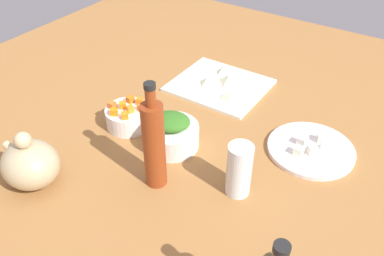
# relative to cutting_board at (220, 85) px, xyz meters

# --- Properties ---
(tabletop) EXTENTS (1.90, 1.90, 0.03)m
(tabletop) POSITION_rel_cutting_board_xyz_m (-0.08, 0.29, -0.02)
(tabletop) COLOR #996635
(tabletop) RESTS_ON ground
(cutting_board) EXTENTS (0.29, 0.26, 0.01)m
(cutting_board) POSITION_rel_cutting_board_xyz_m (0.00, 0.00, 0.00)
(cutting_board) COLOR white
(cutting_board) RESTS_ON tabletop
(plate_tofu) EXTENTS (0.22, 0.22, 0.01)m
(plate_tofu) POSITION_rel_cutting_board_xyz_m (-0.36, 0.14, 0.00)
(plate_tofu) COLOR white
(plate_tofu) RESTS_ON tabletop
(bowl_greens) EXTENTS (0.14, 0.14, 0.06)m
(bowl_greens) POSITION_rel_cutting_board_xyz_m (-0.04, 0.32, 0.03)
(bowl_greens) COLOR white
(bowl_greens) RESTS_ON tabletop
(bowl_carrots) EXTENTS (0.13, 0.13, 0.05)m
(bowl_carrots) POSITION_rel_cutting_board_xyz_m (0.11, 0.32, 0.02)
(bowl_carrots) COLOR white
(bowl_carrots) RESTS_ON tabletop
(teapot) EXTENTS (0.15, 0.13, 0.15)m
(teapot) POSITION_rel_cutting_board_xyz_m (0.15, 0.61, 0.05)
(teapot) COLOR tan
(teapot) RESTS_ON tabletop
(bottle_0) EXTENTS (0.05, 0.05, 0.27)m
(bottle_0) POSITION_rel_cutting_board_xyz_m (-0.09, 0.45, 0.11)
(bottle_0) COLOR maroon
(bottle_0) RESTS_ON tabletop
(drinking_glass_0) EXTENTS (0.06, 0.06, 0.13)m
(drinking_glass_0) POSITION_rel_cutting_board_xyz_m (-0.27, 0.38, 0.06)
(drinking_glass_0) COLOR white
(drinking_glass_0) RESTS_ON tabletop
(carrot_cube_0) EXTENTS (0.02, 0.02, 0.02)m
(carrot_cube_0) POSITION_rel_cutting_board_xyz_m (0.07, 0.30, 0.06)
(carrot_cube_0) COLOR orange
(carrot_cube_0) RESTS_ON bowl_carrots
(carrot_cube_1) EXTENTS (0.02, 0.02, 0.02)m
(carrot_cube_1) POSITION_rel_cutting_board_xyz_m (0.09, 0.32, 0.06)
(carrot_cube_1) COLOR orange
(carrot_cube_1) RESTS_ON bowl_carrots
(carrot_cube_2) EXTENTS (0.02, 0.02, 0.02)m
(carrot_cube_2) POSITION_rel_cutting_board_xyz_m (0.12, 0.36, 0.06)
(carrot_cube_2) COLOR orange
(carrot_cube_2) RESTS_ON bowl_carrots
(carrot_cube_3) EXTENTS (0.02, 0.02, 0.02)m
(carrot_cube_3) POSITION_rel_cutting_board_xyz_m (0.12, 0.29, 0.06)
(carrot_cube_3) COLOR orange
(carrot_cube_3) RESTS_ON bowl_carrots
(carrot_cube_4) EXTENTS (0.03, 0.03, 0.02)m
(carrot_cube_4) POSITION_rel_cutting_board_xyz_m (0.09, 0.35, 0.06)
(carrot_cube_4) COLOR orange
(carrot_cube_4) RESTS_ON bowl_carrots
(carrot_cube_5) EXTENTS (0.03, 0.03, 0.02)m
(carrot_cube_5) POSITION_rel_cutting_board_xyz_m (0.12, 0.32, 0.06)
(carrot_cube_5) COLOR orange
(carrot_cube_5) RESTS_ON bowl_carrots
(carrot_cube_6) EXTENTS (0.02, 0.02, 0.02)m
(carrot_cube_6) POSITION_rel_cutting_board_xyz_m (0.15, 0.34, 0.06)
(carrot_cube_6) COLOR orange
(carrot_cube_6) RESTS_ON bowl_carrots
(carrot_cube_7) EXTENTS (0.02, 0.02, 0.02)m
(carrot_cube_7) POSITION_rel_cutting_board_xyz_m (0.10, 0.28, 0.06)
(carrot_cube_7) COLOR orange
(carrot_cube_7) RESTS_ON bowl_carrots
(chopped_greens_mound) EXTENTS (0.12, 0.11, 0.03)m
(chopped_greens_mound) POSITION_rel_cutting_board_xyz_m (-0.04, 0.32, 0.07)
(chopped_greens_mound) COLOR #336E21
(chopped_greens_mound) RESTS_ON bowl_greens
(tofu_cube_0) EXTENTS (0.03, 0.03, 0.02)m
(tofu_cube_0) POSITION_rel_cutting_board_xyz_m (-0.37, 0.17, 0.02)
(tofu_cube_0) COLOR silver
(tofu_cube_0) RESTS_ON plate_tofu
(tofu_cube_1) EXTENTS (0.02, 0.02, 0.02)m
(tofu_cube_1) POSITION_rel_cutting_board_xyz_m (-0.34, 0.19, 0.02)
(tofu_cube_1) COLOR white
(tofu_cube_1) RESTS_ON plate_tofu
(tofu_cube_2) EXTENTS (0.03, 0.03, 0.02)m
(tofu_cube_2) POSITION_rel_cutting_board_xyz_m (-0.39, 0.14, 0.02)
(tofu_cube_2) COLOR silver
(tofu_cube_2) RESTS_ON plate_tofu
(tofu_cube_3) EXTENTS (0.02, 0.02, 0.02)m
(tofu_cube_3) POSITION_rel_cutting_board_xyz_m (-0.33, 0.15, 0.02)
(tofu_cube_3) COLOR white
(tofu_cube_3) RESTS_ON plate_tofu
(tofu_cube_4) EXTENTS (0.03, 0.03, 0.02)m
(tofu_cube_4) POSITION_rel_cutting_board_xyz_m (-0.37, 0.11, 0.02)
(tofu_cube_4) COLOR white
(tofu_cube_4) RESTS_ON plate_tofu
(dumpling_0) EXTENTS (0.05, 0.05, 0.02)m
(dumpling_0) POSITION_rel_cutting_board_xyz_m (0.03, 0.02, 0.02)
(dumpling_0) COLOR beige
(dumpling_0) RESTS_ON cutting_board
(dumpling_1) EXTENTS (0.06, 0.06, 0.03)m
(dumpling_1) POSITION_rel_cutting_board_xyz_m (-0.02, -0.02, 0.02)
(dumpling_1) COLOR beige
(dumpling_1) RESTS_ON cutting_board
(dumpling_2) EXTENTS (0.06, 0.05, 0.03)m
(dumpling_2) POSITION_rel_cutting_board_xyz_m (0.02, -0.07, 0.02)
(dumpling_2) COLOR beige
(dumpling_2) RESTS_ON cutting_board
(dumpling_3) EXTENTS (0.06, 0.06, 0.03)m
(dumpling_3) POSITION_rel_cutting_board_xyz_m (-0.07, 0.06, 0.02)
(dumpling_3) COLOR beige
(dumpling_3) RESTS_ON cutting_board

